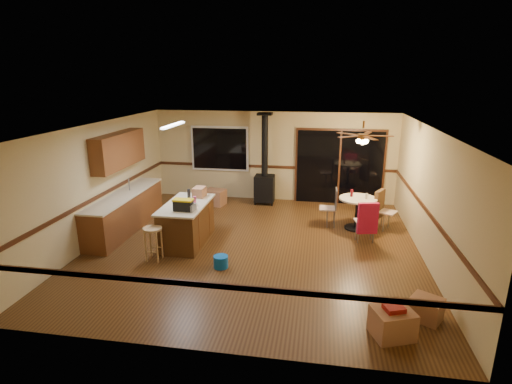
% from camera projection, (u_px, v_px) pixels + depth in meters
% --- Properties ---
extents(floor, '(7.00, 7.00, 0.00)m').
position_uv_depth(floor, '(254.00, 246.00, 8.70)').
color(floor, '#4B2E15').
rests_on(floor, ground).
extents(ceiling, '(7.00, 7.00, 0.00)m').
position_uv_depth(ceiling, '(254.00, 127.00, 7.97)').
color(ceiling, silver).
rests_on(ceiling, ground).
extents(wall_back, '(7.00, 0.00, 7.00)m').
position_uv_depth(wall_back, '(274.00, 157.00, 11.65)').
color(wall_back, tan).
rests_on(wall_back, ground).
extents(wall_front, '(7.00, 0.00, 7.00)m').
position_uv_depth(wall_front, '(208.00, 264.00, 5.02)').
color(wall_front, tan).
rests_on(wall_front, ground).
extents(wall_left, '(0.00, 7.00, 7.00)m').
position_uv_depth(wall_left, '(99.00, 182.00, 8.88)').
color(wall_left, tan).
rests_on(wall_left, ground).
extents(wall_right, '(0.00, 7.00, 7.00)m').
position_uv_depth(wall_right, '(430.00, 197.00, 7.80)').
color(wall_right, tan).
rests_on(wall_right, ground).
extents(chair_rail, '(7.00, 7.00, 0.08)m').
position_uv_depth(chair_rail, '(254.00, 203.00, 8.42)').
color(chair_rail, '#3E1E0F').
rests_on(chair_rail, ground).
extents(window, '(1.72, 0.10, 1.32)m').
position_uv_depth(window, '(220.00, 149.00, 11.79)').
color(window, black).
rests_on(window, ground).
extents(sliding_door, '(2.52, 0.10, 2.10)m').
position_uv_depth(sliding_door, '(339.00, 168.00, 11.38)').
color(sliding_door, black).
rests_on(sliding_door, ground).
extents(lower_cabinets, '(0.60, 3.00, 0.86)m').
position_uv_depth(lower_cabinets, '(126.00, 212.00, 9.55)').
color(lower_cabinets, brown).
rests_on(lower_cabinets, ground).
extents(countertop, '(0.64, 3.04, 0.04)m').
position_uv_depth(countertop, '(124.00, 194.00, 9.42)').
color(countertop, beige).
rests_on(countertop, lower_cabinets).
extents(upper_cabinets, '(0.35, 2.00, 0.80)m').
position_uv_depth(upper_cabinets, '(119.00, 150.00, 9.34)').
color(upper_cabinets, brown).
rests_on(upper_cabinets, ground).
extents(kitchen_island, '(0.88, 1.68, 0.90)m').
position_uv_depth(kitchen_island, '(187.00, 223.00, 8.81)').
color(kitchen_island, '#492A12').
rests_on(kitchen_island, ground).
extents(wood_stove, '(0.55, 0.50, 2.52)m').
position_uv_depth(wood_stove, '(265.00, 179.00, 11.42)').
color(wood_stove, black).
rests_on(wood_stove, ground).
extents(ceiling_fan, '(0.24, 0.24, 0.55)m').
position_uv_depth(ceiling_fan, '(363.00, 138.00, 9.09)').
color(ceiling_fan, brown).
rests_on(ceiling_fan, ceiling).
extents(fluorescent_strip, '(0.10, 1.20, 0.04)m').
position_uv_depth(fluorescent_strip, '(173.00, 125.00, 8.54)').
color(fluorescent_strip, white).
rests_on(fluorescent_strip, ceiling).
extents(toolbox_grey, '(0.45, 0.27, 0.13)m').
position_uv_depth(toolbox_grey, '(185.00, 207.00, 8.25)').
color(toolbox_grey, slate).
rests_on(toolbox_grey, kitchen_island).
extents(toolbox_black, '(0.39, 0.21, 0.21)m').
position_uv_depth(toolbox_black, '(183.00, 206.00, 8.22)').
color(toolbox_black, black).
rests_on(toolbox_black, kitchen_island).
extents(toolbox_yellow_lid, '(0.41, 0.22, 0.03)m').
position_uv_depth(toolbox_yellow_lid, '(183.00, 200.00, 8.18)').
color(toolbox_yellow_lid, gold).
rests_on(toolbox_yellow_lid, toolbox_black).
extents(box_on_island, '(0.26, 0.35, 0.22)m').
position_uv_depth(box_on_island, '(199.00, 192.00, 9.15)').
color(box_on_island, '#9B6544').
rests_on(box_on_island, kitchen_island).
extents(bottle_dark, '(0.08, 0.08, 0.25)m').
position_uv_depth(bottle_dark, '(189.00, 195.00, 8.91)').
color(bottle_dark, black).
rests_on(bottle_dark, kitchen_island).
extents(bottle_pink, '(0.08, 0.08, 0.20)m').
position_uv_depth(bottle_pink, '(195.00, 201.00, 8.54)').
color(bottle_pink, '#D84C8C').
rests_on(bottle_pink, kitchen_island).
extents(bottle_white, '(0.07, 0.07, 0.19)m').
position_uv_depth(bottle_white, '(196.00, 192.00, 9.25)').
color(bottle_white, white).
rests_on(bottle_white, kitchen_island).
extents(bar_stool, '(0.47, 0.47, 0.69)m').
position_uv_depth(bar_stool, '(154.00, 244.00, 7.99)').
color(bar_stool, tan).
rests_on(bar_stool, floor).
extents(blue_bucket, '(0.38, 0.38, 0.24)m').
position_uv_depth(blue_bucket, '(221.00, 262.00, 7.72)').
color(blue_bucket, blue).
rests_on(blue_bucket, floor).
extents(dining_table, '(0.89, 0.89, 0.78)m').
position_uv_depth(dining_table, '(357.00, 208.00, 9.56)').
color(dining_table, black).
rests_on(dining_table, ground).
extents(glass_red, '(0.07, 0.07, 0.17)m').
position_uv_depth(glass_red, '(352.00, 193.00, 9.59)').
color(glass_red, '#590C14').
rests_on(glass_red, dining_table).
extents(glass_cream, '(0.07, 0.07, 0.13)m').
position_uv_depth(glass_cream, '(366.00, 196.00, 9.40)').
color(glass_cream, beige).
rests_on(glass_cream, dining_table).
extents(chair_left, '(0.41, 0.41, 0.51)m').
position_uv_depth(chair_left, '(332.00, 203.00, 9.74)').
color(chair_left, tan).
rests_on(chair_left, ground).
extents(chair_near, '(0.51, 0.54, 0.70)m').
position_uv_depth(chair_near, '(367.00, 218.00, 8.69)').
color(chair_near, tan).
rests_on(chair_near, ground).
extents(chair_right, '(0.61, 0.59, 0.70)m').
position_uv_depth(chair_right, '(380.00, 205.00, 9.59)').
color(chair_right, tan).
rests_on(chair_right, ground).
extents(box_under_window, '(0.64, 0.56, 0.45)m').
position_uv_depth(box_under_window, '(215.00, 197.00, 11.44)').
color(box_under_window, '#9B6544').
rests_on(box_under_window, floor).
extents(box_corner_a, '(0.67, 0.62, 0.41)m').
position_uv_depth(box_corner_a, '(392.00, 323.00, 5.66)').
color(box_corner_a, '#9B6544').
rests_on(box_corner_a, floor).
extents(box_corner_b, '(0.57, 0.55, 0.35)m').
position_uv_depth(box_corner_b, '(426.00, 309.00, 6.06)').
color(box_corner_b, '#9B6544').
rests_on(box_corner_b, floor).
extents(box_small_red, '(0.33, 0.30, 0.07)m').
position_uv_depth(box_small_red, '(394.00, 308.00, 5.59)').
color(box_small_red, maroon).
rests_on(box_small_red, box_corner_a).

